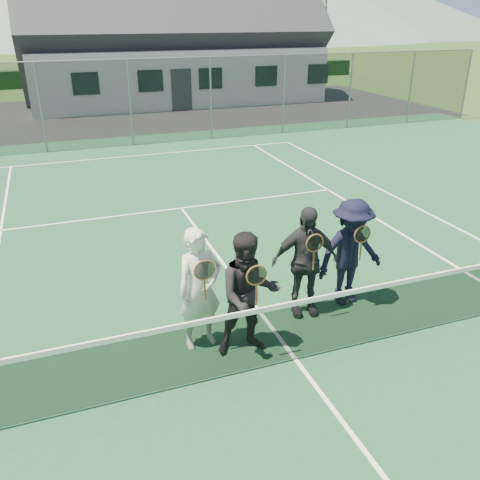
{
  "coord_description": "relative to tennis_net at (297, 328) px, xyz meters",
  "views": [
    {
      "loc": [
        -2.72,
        -5.15,
        4.41
      ],
      "look_at": [
        -0.26,
        1.5,
        1.25
      ],
      "focal_mm": 38.0,
      "sensor_mm": 36.0,
      "label": 1
    }
  ],
  "objects": [
    {
      "name": "ground",
      "position": [
        0.0,
        20.0,
        -0.54
      ],
      "size": [
        220.0,
        220.0,
        0.0
      ],
      "primitive_type": "plane",
      "color": "#264318",
      "rests_on": "ground"
    },
    {
      "name": "hedge_row",
      "position": [
        0.0,
        32.0,
        0.01
      ],
      "size": [
        40.0,
        1.2,
        1.1
      ],
      "primitive_type": "cube",
      "color": "black",
      "rests_on": "ground"
    },
    {
      "name": "court_surface",
      "position": [
        0.0,
        0.0,
        -0.53
      ],
      "size": [
        30.0,
        30.0,
        0.02
      ],
      "primitive_type": "cube",
      "color": "#1C4C2B",
      "rests_on": "ground"
    },
    {
      "name": "clubhouse",
      "position": [
        4.0,
        24.0,
        3.45
      ],
      "size": [
        15.6,
        8.2,
        7.7
      ],
      "color": "silver",
      "rests_on": "ground"
    },
    {
      "name": "hill_east",
      "position": [
        55.0,
        95.0,
        6.46
      ],
      "size": [
        90.0,
        90.0,
        14.0
      ],
      "primitive_type": "cone",
      "color": "#546559",
      "rests_on": "ground"
    },
    {
      "name": "tennis_net",
      "position": [
        0.0,
        0.0,
        0.0
      ],
      "size": [
        11.68,
        0.08,
        1.1
      ],
      "color": "slate",
      "rests_on": "ground"
    },
    {
      "name": "player_c",
      "position": [
        0.65,
        1.08,
        0.38
      ],
      "size": [
        1.11,
        0.61,
        1.8
      ],
      "color": "#232429",
      "rests_on": "court_surface"
    },
    {
      "name": "player_a",
      "position": [
        -1.11,
        0.81,
        0.38
      ],
      "size": [
        0.72,
        0.55,
        1.8
      ],
      "color": "silver",
      "rests_on": "court_surface"
    },
    {
      "name": "perimeter_fence",
      "position": [
        0.0,
        13.5,
        0.99
      ],
      "size": [
        30.07,
        0.07,
        3.02
      ],
      "color": "slate",
      "rests_on": "ground"
    },
    {
      "name": "player_b",
      "position": [
        -0.53,
        0.44,
        0.38
      ],
      "size": [
        0.96,
        0.79,
        1.8
      ],
      "color": "black",
      "rests_on": "court_surface"
    },
    {
      "name": "court_markings",
      "position": [
        0.0,
        0.0,
        -0.51
      ],
      "size": [
        11.03,
        23.83,
        0.01
      ],
      "color": "white",
      "rests_on": "court_surface"
    },
    {
      "name": "player_d",
      "position": [
        1.48,
        1.12,
        0.38
      ],
      "size": [
        1.21,
        0.75,
        1.8
      ],
      "color": "black",
      "rests_on": "court_surface"
    },
    {
      "name": "tarmac_carpark",
      "position": [
        -4.0,
        20.0,
        -0.53
      ],
      "size": [
        40.0,
        12.0,
        0.01
      ],
      "primitive_type": "cube",
      "color": "black",
      "rests_on": "ground"
    }
  ]
}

